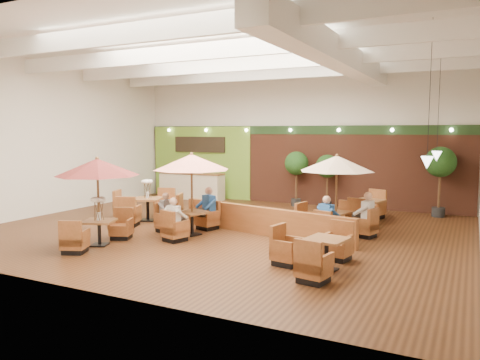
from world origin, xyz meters
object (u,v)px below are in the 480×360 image
Objects in this scene: table_3 at (148,208)px; diner_4 at (366,210)px; table_1 at (190,175)px; topiary_0 at (296,165)px; service_counter at (192,186)px; topiary_2 at (440,165)px; table_2 at (337,179)px; topiary_1 at (327,168)px; diner_3 at (328,213)px; diner_0 at (175,215)px; table_4 at (315,254)px; diner_1 at (207,204)px; diner_2 at (167,208)px; table_5 at (368,212)px; booth_divider at (263,221)px; table_0 at (98,178)px.

table_3 is 7.12m from diner_4.
table_1 is 1.12× the size of topiary_0.
topiary_2 is (10.12, 0.20, 1.26)m from service_counter.
topiary_1 is at bearing 125.58° from table_2.
topiary_1 is 5.53m from diner_3.
table_1 reaches higher than diner_0.
table_2 is 4.66m from topiary_1.
table_1 is 4.79m from table_4.
service_counter is at bearing -177.63° from topiary_0.
table_3 is 3.29× the size of diner_4.
diner_2 is at bearing 71.09° from diner_1.
topiary_1 is 4.04m from topiary_2.
table_2 is 0.87× the size of table_5.
table_4 is 1.18× the size of topiary_1.
booth_divider is 2.35× the size of table_4.
topiary_1 is (4.68, 5.17, 1.13)m from table_3.
booth_divider is at bearing 119.97° from diner_4.
diner_3 is (7.62, -5.05, 0.17)m from service_counter.
topiary_1 is (1.26, 0.00, -0.07)m from topiary_0.
booth_divider is 8.12× the size of diner_2.
topiary_1 reaches higher than diner_2.
topiary_0 reaches higher than table_4.
diner_0 is at bearing -60.55° from table_3.
topiary_0 is at bearing 162.29° from table_5.
table_4 is 8.74m from topiary_0.
booth_divider is at bearing -110.44° from table_5.
topiary_0 is at bearing 180.00° from topiary_1.
table_3 is at bearing -156.52° from table_2.
diner_3 is at bearing 9.16° from table_0.
diner_3 is at bearing -150.71° from diner_1.
table_4 is at bearing -67.55° from topiary_0.
diner_4 is (5.45, 1.94, 0.05)m from diner_2.
table_3 is 7.31m from table_5.
table_2 is (7.62, -4.20, 1.04)m from service_counter.
booth_divider is at bearing -152.10° from diner_1.
diner_4 is at bearing 68.32° from diner_3.
diner_2 is (1.62, -1.17, 0.30)m from table_3.
diner_0 is 1.75m from diner_1.
service_counter is 1.08× the size of table_5.
diner_3 is (-0.51, -2.97, 0.38)m from table_5.
table_1 is 1.30m from diner_2.
service_counter is 3.54× the size of diner_1.
table_1 reaches higher than diner_3.
table_2 is (3.76, 1.94, -0.12)m from table_1.
table_3 is 1.13× the size of topiary_2.
topiary_0 is at bearing 92.68° from diner_0.
diner_2 is (-5.09, 1.65, 0.39)m from table_4.
booth_divider is at bearing 20.12° from table_0.
table_5 is (2.38, 3.12, -0.03)m from booth_divider.
topiary_1 is 2.79× the size of diner_0.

